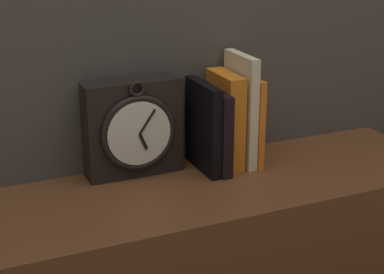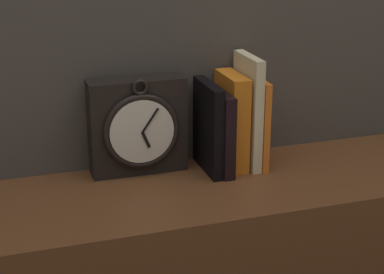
% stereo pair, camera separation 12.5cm
% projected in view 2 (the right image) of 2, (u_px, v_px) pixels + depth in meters
% --- Properties ---
extents(clock, '(0.20, 0.07, 0.21)m').
position_uv_depth(clock, '(138.00, 127.00, 1.34)').
color(clock, black).
rests_on(clock, bookshelf).
extents(book_slot0_black, '(0.02, 0.14, 0.19)m').
position_uv_depth(book_slot0_black, '(208.00, 127.00, 1.35)').
color(book_slot0_black, black).
rests_on(book_slot0_black, bookshelf).
extents(book_slot1_black, '(0.02, 0.14, 0.18)m').
position_uv_depth(book_slot1_black, '(219.00, 130.00, 1.36)').
color(book_slot1_black, black).
rests_on(book_slot1_black, bookshelf).
extents(book_slot2_orange, '(0.04, 0.12, 0.20)m').
position_uv_depth(book_slot2_orange, '(232.00, 121.00, 1.37)').
color(book_slot2_orange, orange).
rests_on(book_slot2_orange, bookshelf).
extents(book_slot3_cream, '(0.02, 0.13, 0.24)m').
position_uv_depth(book_slot3_cream, '(248.00, 111.00, 1.37)').
color(book_slot3_cream, beige).
rests_on(book_slot3_cream, bookshelf).
extents(book_slot4_orange, '(0.01, 0.13, 0.19)m').
position_uv_depth(book_slot4_orange, '(255.00, 121.00, 1.39)').
color(book_slot4_orange, orange).
rests_on(book_slot4_orange, bookshelf).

